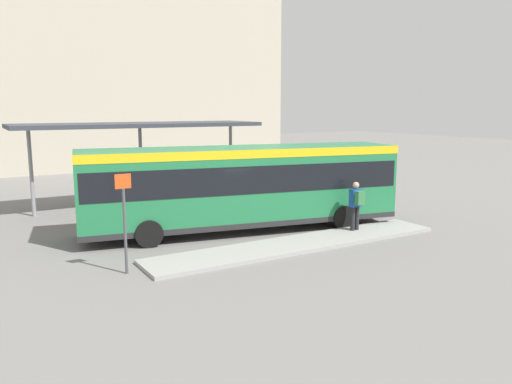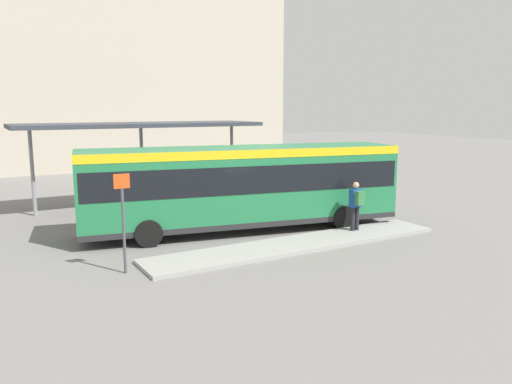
# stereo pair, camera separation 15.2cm
# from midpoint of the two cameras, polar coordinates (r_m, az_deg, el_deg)

# --- Properties ---
(ground_plane) EXTENTS (120.00, 120.00, 0.00)m
(ground_plane) POSITION_cam_midpoint_polar(r_m,az_deg,el_deg) (18.91, -1.31, -4.37)
(ground_plane) COLOR slate
(curb_island) EXTENTS (10.78, 1.80, 0.12)m
(curb_island) POSITION_cam_midpoint_polar(r_m,az_deg,el_deg) (16.87, 5.24, -5.92)
(curb_island) COLOR #9E9E99
(curb_island) RESTS_ON ground_plane
(city_bus) EXTENTS (12.03, 4.70, 3.13)m
(city_bus) POSITION_cam_midpoint_polar(r_m,az_deg,el_deg) (18.56, -1.31, 1.14)
(city_bus) COLOR #237A47
(city_bus) RESTS_ON ground_plane
(pedestrian_waiting) EXTENTS (0.44, 0.45, 1.79)m
(pedestrian_waiting) POSITION_cam_midpoint_polar(r_m,az_deg,el_deg) (18.50, 11.61, -1.24)
(pedestrian_waiting) COLOR #232328
(pedestrian_waiting) RESTS_ON curb_island
(bicycle_red) EXTENTS (0.48, 1.74, 0.75)m
(bicycle_red) POSITION_cam_midpoint_polar(r_m,az_deg,el_deg) (25.54, 12.75, -0.07)
(bicycle_red) COLOR black
(bicycle_red) RESTS_ON ground_plane
(bicycle_black) EXTENTS (0.48, 1.78, 0.77)m
(bicycle_black) POSITION_cam_midpoint_polar(r_m,az_deg,el_deg) (26.32, 12.21, 0.24)
(bicycle_black) COLOR black
(bicycle_black) RESTS_ON ground_plane
(bicycle_orange) EXTENTS (0.48, 1.53, 0.67)m
(bicycle_orange) POSITION_cam_midpoint_polar(r_m,az_deg,el_deg) (26.72, 10.74, 0.32)
(bicycle_orange) COLOR black
(bicycle_orange) RESTS_ON ground_plane
(bicycle_green) EXTENTS (0.48, 1.73, 0.74)m
(bicycle_green) POSITION_cam_midpoint_polar(r_m,az_deg,el_deg) (27.39, 10.04, 0.65)
(bicycle_green) COLOR black
(bicycle_green) RESTS_ON ground_plane
(station_shelter) EXTENTS (11.16, 3.42, 3.88)m
(station_shelter) POSITION_cam_midpoint_polar(r_m,az_deg,el_deg) (23.89, -12.87, 7.32)
(station_shelter) COLOR #383D47
(station_shelter) RESTS_ON ground_plane
(platform_sign) EXTENTS (0.44, 0.08, 2.80)m
(platform_sign) POSITION_cam_midpoint_polar(r_m,az_deg,el_deg) (14.15, -14.63, -2.97)
(platform_sign) COLOR #4C4C51
(platform_sign) RESTS_ON ground_plane
(station_building) EXTENTS (22.42, 10.89, 19.50)m
(station_building) POSITION_cam_midpoint_polar(r_m,az_deg,el_deg) (44.29, -13.60, 16.06)
(station_building) COLOR #BCB29E
(station_building) RESTS_ON ground_plane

